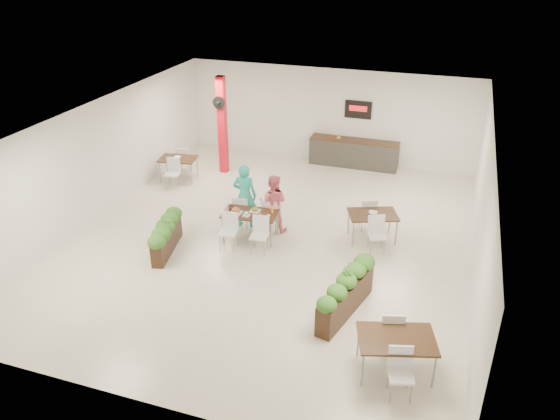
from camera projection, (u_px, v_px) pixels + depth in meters
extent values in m
plane|color=beige|center=(271.00, 238.00, 14.28)|extent=(12.00, 12.00, 0.00)
cube|color=white|center=(329.00, 115.00, 18.65)|extent=(10.00, 0.10, 3.20)
cube|color=white|center=(143.00, 329.00, 8.48)|extent=(10.00, 0.10, 3.20)
cube|color=white|center=(99.00, 159.00, 14.98)|extent=(0.10, 12.00, 3.20)
cube|color=white|center=(482.00, 211.00, 12.14)|extent=(0.10, 12.00, 3.20)
cube|color=white|center=(270.00, 120.00, 12.85)|extent=(10.00, 12.00, 0.04)
cube|color=red|center=(222.00, 126.00, 17.63)|extent=(0.25, 0.25, 3.20)
cylinder|color=black|center=(219.00, 103.00, 17.12)|extent=(0.40, 0.06, 0.40)
sphere|color=black|center=(218.00, 103.00, 17.09)|extent=(0.12, 0.12, 0.12)
cube|color=#302E2B|center=(354.00, 154.00, 18.58)|extent=(3.00, 0.60, 0.90)
cube|color=black|center=(355.00, 141.00, 18.37)|extent=(3.00, 0.62, 0.04)
cube|color=black|center=(358.00, 110.00, 18.20)|extent=(0.90, 0.04, 0.60)
cube|color=red|center=(358.00, 108.00, 18.15)|extent=(0.60, 0.02, 0.18)
imported|color=#A4291B|center=(332.00, 135.00, 18.55)|extent=(0.09, 0.09, 0.19)
imported|color=gold|center=(339.00, 136.00, 18.48)|extent=(0.13, 0.13, 0.17)
cube|color=black|center=(250.00, 214.00, 13.94)|extent=(1.47, 0.92, 0.04)
cylinder|color=gray|center=(223.00, 230.00, 13.95)|extent=(0.04, 0.04, 0.71)
cylinder|color=gray|center=(271.00, 235.00, 13.68)|extent=(0.04, 0.04, 0.71)
cylinder|color=gray|center=(231.00, 218.00, 14.54)|extent=(0.04, 0.04, 0.71)
cylinder|color=gray|center=(277.00, 223.00, 14.27)|extent=(0.04, 0.04, 0.71)
cube|color=white|center=(242.00, 211.00, 14.67)|extent=(0.46, 0.46, 0.05)
cube|color=white|center=(240.00, 206.00, 14.39)|extent=(0.42, 0.08, 0.45)
cylinder|color=gray|center=(250.00, 217.00, 14.89)|extent=(0.02, 0.02, 0.43)
cylinder|color=gray|center=(238.00, 216.00, 14.96)|extent=(0.02, 0.02, 0.43)
cylinder|color=gray|center=(247.00, 223.00, 14.59)|extent=(0.02, 0.02, 0.43)
cylinder|color=gray|center=(235.00, 221.00, 14.66)|extent=(0.02, 0.02, 0.43)
cube|color=white|center=(271.00, 215.00, 14.51)|extent=(0.46, 0.46, 0.05)
cube|color=white|center=(269.00, 209.00, 14.23)|extent=(0.42, 0.08, 0.45)
cylinder|color=gray|center=(279.00, 220.00, 14.72)|extent=(0.02, 0.02, 0.43)
cylinder|color=gray|center=(267.00, 219.00, 14.79)|extent=(0.02, 0.02, 0.43)
cylinder|color=gray|center=(276.00, 226.00, 14.43)|extent=(0.02, 0.02, 0.43)
cylinder|color=gray|center=(263.00, 225.00, 14.50)|extent=(0.02, 0.02, 0.43)
cube|color=white|center=(228.00, 232.00, 13.63)|extent=(0.46, 0.46, 0.05)
cube|color=white|center=(230.00, 220.00, 13.68)|extent=(0.42, 0.08, 0.45)
cylinder|color=gray|center=(220.00, 243.00, 13.62)|extent=(0.02, 0.02, 0.43)
cylinder|color=gray|center=(233.00, 245.00, 13.55)|extent=(0.02, 0.02, 0.43)
cylinder|color=gray|center=(224.00, 237.00, 13.92)|extent=(0.02, 0.02, 0.43)
cylinder|color=gray|center=(237.00, 238.00, 13.85)|extent=(0.02, 0.02, 0.43)
cube|color=white|center=(259.00, 236.00, 13.46)|extent=(0.46, 0.46, 0.05)
cube|color=white|center=(261.00, 224.00, 13.52)|extent=(0.42, 0.08, 0.45)
cylinder|color=gray|center=(251.00, 247.00, 13.46)|extent=(0.02, 0.02, 0.43)
cylinder|color=gray|center=(264.00, 248.00, 13.39)|extent=(0.02, 0.02, 0.43)
cylinder|color=gray|center=(255.00, 240.00, 13.75)|extent=(0.02, 0.02, 0.43)
cylinder|color=gray|center=(268.00, 242.00, 13.68)|extent=(0.02, 0.02, 0.43)
cube|color=white|center=(236.00, 213.00, 13.91)|extent=(0.33, 0.33, 0.01)
ellipsoid|color=brown|center=(236.00, 210.00, 13.88)|extent=(0.22, 0.22, 0.13)
cube|color=white|center=(255.00, 211.00, 14.01)|extent=(0.28, 0.28, 0.01)
ellipsoid|color=#BF7F21|center=(255.00, 209.00, 13.99)|extent=(0.18, 0.18, 0.11)
cube|color=white|center=(264.00, 216.00, 13.74)|extent=(0.28, 0.28, 0.01)
ellipsoid|color=#47120E|center=(264.00, 214.00, 13.72)|extent=(0.16, 0.16, 0.10)
cube|color=white|center=(246.00, 215.00, 13.78)|extent=(0.20, 0.20, 0.01)
ellipsoid|color=white|center=(246.00, 214.00, 13.76)|extent=(0.12, 0.12, 0.07)
cylinder|color=#FFAD1A|center=(272.00, 210.00, 13.92)|extent=(0.07, 0.07, 0.15)
imported|color=#502D22|center=(231.00, 207.00, 14.11)|extent=(0.12, 0.12, 0.10)
imported|color=#29B2AA|center=(245.00, 196.00, 14.53)|extent=(0.69, 0.48, 1.78)
imported|color=#EF6A78|center=(273.00, 203.00, 14.35)|extent=(0.82, 0.67, 1.58)
cube|color=black|center=(167.00, 241.00, 13.58)|extent=(0.63, 1.72, 0.57)
ellipsoid|color=#29621C|center=(156.00, 241.00, 12.78)|extent=(0.40, 0.40, 0.32)
ellipsoid|color=#29621C|center=(161.00, 233.00, 13.09)|extent=(0.40, 0.40, 0.32)
ellipsoid|color=#29621C|center=(165.00, 227.00, 13.40)|extent=(0.40, 0.40, 0.32)
ellipsoid|color=#29621C|center=(170.00, 220.00, 13.71)|extent=(0.40, 0.40, 0.32)
ellipsoid|color=#29621C|center=(174.00, 214.00, 14.02)|extent=(0.40, 0.40, 0.32)
imported|color=#29621C|center=(165.00, 224.00, 13.37)|extent=(0.33, 0.29, 0.37)
cube|color=black|center=(345.00, 299.00, 11.30)|extent=(0.82, 2.04, 0.67)
ellipsoid|color=#29621C|center=(327.00, 302.00, 10.45)|extent=(0.40, 0.40, 0.32)
ellipsoid|color=#29621C|center=(337.00, 291.00, 10.77)|extent=(0.40, 0.40, 0.32)
ellipsoid|color=#29621C|center=(347.00, 281.00, 11.10)|extent=(0.40, 0.40, 0.32)
ellipsoid|color=#29621C|center=(356.00, 271.00, 11.42)|extent=(0.40, 0.40, 0.32)
ellipsoid|color=#29621C|center=(364.00, 262.00, 11.74)|extent=(0.40, 0.40, 0.32)
imported|color=#29621C|center=(347.00, 277.00, 11.05)|extent=(0.24, 0.24, 0.44)
cube|color=black|center=(178.00, 159.00, 17.39)|extent=(1.26, 0.95, 0.04)
cylinder|color=gray|center=(160.00, 172.00, 17.34)|extent=(0.04, 0.04, 0.71)
cylinder|color=gray|center=(191.00, 174.00, 17.20)|extent=(0.04, 0.04, 0.71)
cylinder|color=gray|center=(167.00, 165.00, 17.92)|extent=(0.04, 0.04, 0.71)
cylinder|color=gray|center=(197.00, 167.00, 17.77)|extent=(0.04, 0.04, 0.71)
cube|color=white|center=(184.00, 160.00, 18.04)|extent=(0.48, 0.48, 0.05)
cube|color=white|center=(182.00, 155.00, 17.76)|extent=(0.42, 0.11, 0.45)
cylinder|color=gray|center=(191.00, 165.00, 18.28)|extent=(0.02, 0.02, 0.43)
cylinder|color=gray|center=(182.00, 165.00, 18.32)|extent=(0.02, 0.02, 0.43)
cylinder|color=gray|center=(188.00, 169.00, 17.98)|extent=(0.02, 0.02, 0.43)
cylinder|color=gray|center=(178.00, 168.00, 18.02)|extent=(0.02, 0.02, 0.43)
cube|color=white|center=(172.00, 174.00, 16.98)|extent=(0.48, 0.48, 0.05)
cube|color=white|center=(174.00, 164.00, 17.04)|extent=(0.42, 0.11, 0.45)
cylinder|color=gray|center=(166.00, 183.00, 16.96)|extent=(0.02, 0.02, 0.43)
cylinder|color=gray|center=(176.00, 183.00, 16.92)|extent=(0.02, 0.02, 0.43)
cylinder|color=gray|center=(170.00, 178.00, 17.26)|extent=(0.02, 0.02, 0.43)
cylinder|color=gray|center=(180.00, 179.00, 17.22)|extent=(0.02, 0.02, 0.43)
imported|color=white|center=(178.00, 157.00, 17.37)|extent=(0.22, 0.22, 0.05)
cube|color=black|center=(373.00, 214.00, 13.89)|extent=(1.43, 1.20, 0.04)
cylinder|color=gray|center=(353.00, 234.00, 13.73)|extent=(0.04, 0.04, 0.71)
cylinder|color=gray|center=(396.00, 233.00, 13.78)|extent=(0.04, 0.04, 0.71)
cylinder|color=gray|center=(348.00, 222.00, 14.35)|extent=(0.04, 0.04, 0.71)
cylinder|color=gray|center=(390.00, 221.00, 14.40)|extent=(0.04, 0.04, 0.71)
cube|color=white|center=(367.00, 214.00, 14.56)|extent=(0.55, 0.55, 0.05)
cube|color=white|center=(370.00, 208.00, 14.27)|extent=(0.41, 0.19, 0.45)
cylinder|color=gray|center=(372.00, 218.00, 14.82)|extent=(0.02, 0.02, 0.43)
cylinder|color=gray|center=(359.00, 219.00, 14.80)|extent=(0.02, 0.02, 0.43)
cylinder|color=gray|center=(374.00, 224.00, 14.52)|extent=(0.02, 0.02, 0.43)
cylinder|color=gray|center=(362.00, 224.00, 14.50)|extent=(0.02, 0.02, 0.43)
cube|color=white|center=(377.00, 236.00, 13.48)|extent=(0.55, 0.55, 0.05)
cube|color=white|center=(376.00, 223.00, 13.54)|extent=(0.41, 0.19, 0.45)
cylinder|color=gray|center=(371.00, 247.00, 13.43)|extent=(0.02, 0.02, 0.43)
cylinder|color=gray|center=(385.00, 247.00, 13.45)|extent=(0.02, 0.02, 0.43)
cylinder|color=gray|center=(368.00, 241.00, 13.73)|extent=(0.02, 0.02, 0.43)
cylinder|color=gray|center=(382.00, 240.00, 13.75)|extent=(0.02, 0.02, 0.43)
imported|color=white|center=(373.00, 213.00, 13.87)|extent=(0.22, 0.22, 0.05)
cube|color=black|center=(397.00, 339.00, 9.59)|extent=(1.56, 1.25, 0.04)
cylinder|color=gray|center=(362.00, 370.00, 9.43)|extent=(0.04, 0.04, 0.71)
cylinder|color=gray|center=(434.00, 372.00, 9.39)|extent=(0.04, 0.04, 0.71)
cylinder|color=gray|center=(358.00, 340.00, 10.13)|extent=(0.04, 0.04, 0.71)
cylinder|color=gray|center=(425.00, 342.00, 10.09)|extent=(0.04, 0.04, 0.71)
cube|color=white|center=(391.00, 330.00, 10.25)|extent=(0.52, 0.52, 0.05)
cube|color=white|center=(393.00, 325.00, 9.97)|extent=(0.41, 0.16, 0.45)
cylinder|color=gray|center=(397.00, 334.00, 10.50)|extent=(0.02, 0.02, 0.43)
cylinder|color=gray|center=(379.00, 333.00, 10.52)|extent=(0.02, 0.02, 0.43)
cylinder|color=gray|center=(400.00, 346.00, 10.20)|extent=(0.02, 0.02, 0.43)
cylinder|color=gray|center=(382.00, 345.00, 10.21)|extent=(0.02, 0.02, 0.43)
cube|color=white|center=(401.00, 375.00, 9.18)|extent=(0.52, 0.52, 0.05)
cube|color=white|center=(400.00, 356.00, 9.24)|extent=(0.41, 0.16, 0.45)
cylinder|color=gray|center=(391.00, 393.00, 9.14)|extent=(0.02, 0.02, 0.43)
cylinder|color=gray|center=(411.00, 394.00, 9.13)|extent=(0.02, 0.02, 0.43)
cylinder|color=gray|center=(388.00, 378.00, 9.44)|extent=(0.02, 0.02, 0.43)
cylinder|color=gray|center=(408.00, 379.00, 9.43)|extent=(0.02, 0.02, 0.43)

